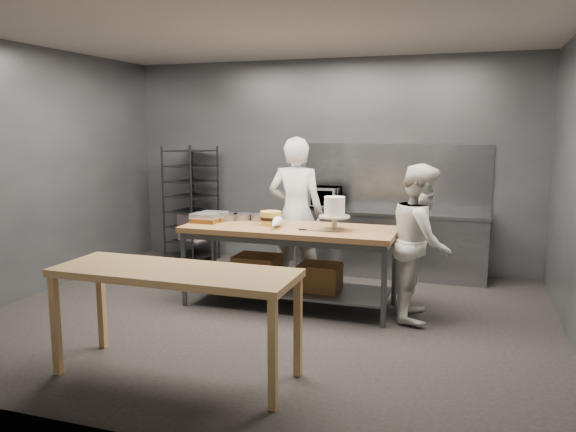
# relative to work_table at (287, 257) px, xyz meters

# --- Properties ---
(ground) EXTENTS (6.00, 6.00, 0.00)m
(ground) POSITION_rel_work_table_xyz_m (-0.07, -0.46, -0.57)
(ground) COLOR black
(ground) RESTS_ON ground
(back_wall) EXTENTS (6.00, 0.04, 3.00)m
(back_wall) POSITION_rel_work_table_xyz_m (-0.07, 2.04, 0.93)
(back_wall) COLOR #4C4F54
(back_wall) RESTS_ON ground
(work_table) EXTENTS (2.40, 0.90, 0.92)m
(work_table) POSITION_rel_work_table_xyz_m (0.00, 0.00, 0.00)
(work_table) COLOR brown
(work_table) RESTS_ON ground
(near_counter) EXTENTS (2.00, 0.70, 0.90)m
(near_counter) POSITION_rel_work_table_xyz_m (-0.27, -2.04, 0.24)
(near_counter) COLOR olive
(near_counter) RESTS_ON ground
(back_counter) EXTENTS (2.60, 0.60, 0.90)m
(back_counter) POSITION_rel_work_table_xyz_m (0.93, 1.72, -0.12)
(back_counter) COLOR slate
(back_counter) RESTS_ON ground
(splashback_panel) EXTENTS (2.60, 0.02, 0.90)m
(splashback_panel) POSITION_rel_work_table_xyz_m (0.93, 2.02, 0.78)
(splashback_panel) COLOR slate
(splashback_panel) RESTS_ON back_counter
(speed_rack) EXTENTS (0.74, 0.78, 1.75)m
(speed_rack) POSITION_rel_work_table_xyz_m (-2.09, 1.64, 0.28)
(speed_rack) COLOR black
(speed_rack) RESTS_ON ground
(chef_behind) EXTENTS (0.72, 0.50, 1.92)m
(chef_behind) POSITION_rel_work_table_xyz_m (-0.13, 0.74, 0.39)
(chef_behind) COLOR white
(chef_behind) RESTS_ON ground
(chef_right) EXTENTS (0.67, 0.84, 1.66)m
(chef_right) POSITION_rel_work_table_xyz_m (1.48, 0.05, 0.26)
(chef_right) COLOR white
(chef_right) RESTS_ON ground
(microwave) EXTENTS (0.54, 0.37, 0.30)m
(microwave) POSITION_rel_work_table_xyz_m (-0.07, 1.72, 0.48)
(microwave) COLOR black
(microwave) RESTS_ON back_counter
(frosted_cake_stand) EXTENTS (0.34, 0.34, 0.37)m
(frosted_cake_stand) POSITION_rel_work_table_xyz_m (0.56, -0.04, 0.57)
(frosted_cake_stand) COLOR #BFB499
(frosted_cake_stand) RESTS_ON work_table
(layer_cake) EXTENTS (0.24, 0.24, 0.16)m
(layer_cake) POSITION_rel_work_table_xyz_m (-0.21, 0.04, 0.43)
(layer_cake) COLOR #FACB4F
(layer_cake) RESTS_ON work_table
(cake_pans) EXTENTS (0.83, 0.38, 0.07)m
(cake_pans) POSITION_rel_work_table_xyz_m (-0.76, 0.24, 0.39)
(cake_pans) COLOR gray
(cake_pans) RESTS_ON work_table
(piping_bag) EXTENTS (0.19, 0.40, 0.12)m
(piping_bag) POSITION_rel_work_table_xyz_m (-0.08, -0.19, 0.41)
(piping_bag) COLOR white
(piping_bag) RESTS_ON work_table
(offset_spatula) EXTENTS (0.36, 0.02, 0.02)m
(offset_spatula) POSITION_rel_work_table_xyz_m (0.32, -0.16, 0.35)
(offset_spatula) COLOR slate
(offset_spatula) RESTS_ON work_table
(pastry_clamshells) EXTENTS (0.34, 0.38, 0.11)m
(pastry_clamshells) POSITION_rel_work_table_xyz_m (-0.98, 0.02, 0.40)
(pastry_clamshells) COLOR brown
(pastry_clamshells) RESTS_ON work_table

